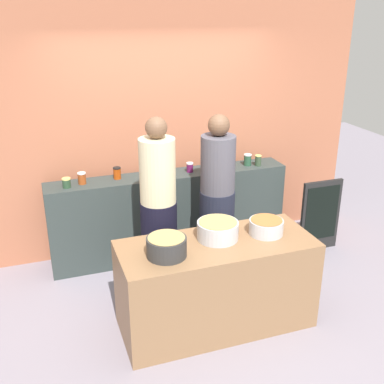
# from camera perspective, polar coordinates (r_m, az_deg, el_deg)

# --- Properties ---
(ground) EXTENTS (12.00, 12.00, 0.00)m
(ground) POSITION_cam_1_polar(r_m,az_deg,el_deg) (4.72, 1.44, -13.45)
(ground) COLOR gray
(storefront_wall) EXTENTS (4.80, 0.12, 3.00)m
(storefront_wall) POSITION_cam_1_polar(r_m,az_deg,el_deg) (5.38, -3.92, 8.59)
(storefront_wall) COLOR #A55F43
(storefront_wall) RESTS_ON ground
(display_shelf) EXTENTS (2.70, 0.36, 0.98)m
(display_shelf) POSITION_cam_1_polar(r_m,az_deg,el_deg) (5.38, -2.64, -2.74)
(display_shelf) COLOR #2E3836
(display_shelf) RESTS_ON ground
(prep_table) EXTENTS (1.70, 0.70, 0.83)m
(prep_table) POSITION_cam_1_polar(r_m,az_deg,el_deg) (4.26, 2.95, -11.09)
(prep_table) COLOR brown
(prep_table) RESTS_ON ground
(preserve_jar_0) EXTENTS (0.09, 0.09, 0.10)m
(preserve_jar_0) POSITION_cam_1_polar(r_m,az_deg,el_deg) (4.95, -14.95, 1.09)
(preserve_jar_0) COLOR #28442C
(preserve_jar_0) RESTS_ON display_shelf
(preserve_jar_1) EXTENTS (0.09, 0.09, 0.12)m
(preserve_jar_1) POSITION_cam_1_polar(r_m,az_deg,el_deg) (5.01, -13.18, 1.63)
(preserve_jar_1) COLOR #95401A
(preserve_jar_1) RESTS_ON display_shelf
(preserve_jar_2) EXTENTS (0.08, 0.08, 0.13)m
(preserve_jar_2) POSITION_cam_1_polar(r_m,az_deg,el_deg) (5.09, -9.05, 2.28)
(preserve_jar_2) COLOR #A43A0D
(preserve_jar_2) RESTS_ON display_shelf
(preserve_jar_3) EXTENTS (0.07, 0.07, 0.12)m
(preserve_jar_3) POSITION_cam_1_polar(r_m,az_deg,el_deg) (5.07, -4.27, 2.36)
(preserve_jar_3) COLOR #4E1556
(preserve_jar_3) RESTS_ON display_shelf
(preserve_jar_4) EXTENTS (0.08, 0.08, 0.11)m
(preserve_jar_4) POSITION_cam_1_polar(r_m,az_deg,el_deg) (5.24, -0.27, 3.01)
(preserve_jar_4) COLOR #5B1646
(preserve_jar_4) RESTS_ON display_shelf
(preserve_jar_5) EXTENTS (0.09, 0.09, 0.11)m
(preserve_jar_5) POSITION_cam_1_polar(r_m,az_deg,el_deg) (5.37, 2.24, 3.46)
(preserve_jar_5) COLOR #4D205F
(preserve_jar_5) RESTS_ON display_shelf
(preserve_jar_6) EXTENTS (0.09, 0.09, 0.13)m
(preserve_jar_6) POSITION_cam_1_polar(r_m,az_deg,el_deg) (5.50, 6.74, 3.90)
(preserve_jar_6) COLOR #274C34
(preserve_jar_6) RESTS_ON display_shelf
(preserve_jar_7) EXTENTS (0.07, 0.07, 0.13)m
(preserve_jar_7) POSITION_cam_1_polar(r_m,az_deg,el_deg) (5.50, 8.00, 3.81)
(preserve_jar_7) COLOR #33452F
(preserve_jar_7) RESTS_ON display_shelf
(cooking_pot_left) EXTENTS (0.33, 0.33, 0.17)m
(cooking_pot_left) POSITION_cam_1_polar(r_m,az_deg,el_deg) (3.82, -3.10, -6.62)
(cooking_pot_left) COLOR #2D2D2D
(cooking_pot_left) RESTS_ON prep_table
(cooking_pot_center) EXTENTS (0.36, 0.36, 0.16)m
(cooking_pot_center) POSITION_cam_1_polar(r_m,az_deg,el_deg) (4.09, 3.13, -4.64)
(cooking_pot_center) COLOR #B7B7BC
(cooking_pot_center) RESTS_ON prep_table
(cooking_pot_right) EXTENTS (0.30, 0.30, 0.14)m
(cooking_pot_right) POSITION_cam_1_polar(r_m,az_deg,el_deg) (4.22, 8.96, -4.17)
(cooking_pot_right) COLOR #B7B7BC
(cooking_pot_right) RESTS_ON prep_table
(cook_with_tongs) EXTENTS (0.35, 0.35, 1.81)m
(cook_with_tongs) POSITION_cam_1_polar(r_m,az_deg,el_deg) (4.50, -4.04, -3.22)
(cook_with_tongs) COLOR black
(cook_with_tongs) RESTS_ON ground
(cook_in_cap) EXTENTS (0.36, 0.36, 1.74)m
(cook_in_cap) POSITION_cam_1_polar(r_m,az_deg,el_deg) (4.87, 3.05, -1.59)
(cook_in_cap) COLOR #1E2131
(cook_in_cap) RESTS_ON ground
(chalkboard_sign) EXTENTS (0.50, 0.05, 0.86)m
(chalkboard_sign) POSITION_cam_1_polar(r_m,az_deg,el_deg) (5.69, 15.26, -2.75)
(chalkboard_sign) COLOR black
(chalkboard_sign) RESTS_ON ground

